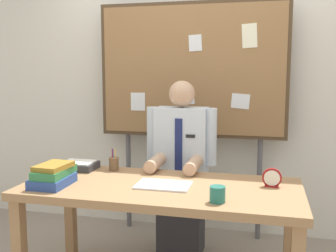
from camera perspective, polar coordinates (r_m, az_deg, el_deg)
The scene contains 10 objects.
back_wall at distance 3.62m, azimuth 3.97°, elevation 6.21°, with size 6.40×0.08×2.70m, color silver.
desk at distance 2.55m, azimuth -1.04°, elevation -10.36°, with size 1.74×0.77×0.74m.
person at distance 3.13m, azimuth 1.92°, elevation -7.12°, with size 0.55×0.56×1.38m.
bulletin_board at distance 3.42m, azimuth 3.39°, elevation 7.64°, with size 1.62×0.09×2.04m.
book_stack at distance 2.60m, azimuth -16.18°, elevation -6.82°, with size 0.21×0.31×0.14m.
open_notebook at distance 2.50m, azimuth -0.66°, elevation -8.50°, with size 0.34×0.23×0.01m, color white.
desk_clock at distance 2.55m, azimuth 14.72°, elevation -7.32°, with size 0.12×0.04×0.12m.
coffee_mug at distance 2.21m, azimuth 7.14°, elevation -9.72°, with size 0.09×0.09×0.09m, color #267266.
pen_holder at distance 2.90m, azimuth -7.80°, elevation -5.40°, with size 0.07×0.07×0.16m.
paper_tray at distance 2.98m, azimuth -12.78°, elevation -5.56°, with size 0.26×0.20×0.06m.
Camera 1 is at (0.63, -2.34, 1.45)m, focal length 42.35 mm.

